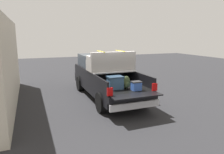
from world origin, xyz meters
TOP-DOWN VIEW (x-y plane):
  - ground_plane at (0.00, 0.00)m, footprint 40.00×40.00m
  - pickup_truck at (0.38, 0.00)m, footprint 6.05×2.06m
  - building_facade at (0.64, 4.12)m, footprint 8.13×0.36m

SIDE VIEW (x-z plane):
  - ground_plane at x=0.00m, z-range 0.00..0.00m
  - pickup_truck at x=0.38m, z-range -0.14..2.09m
  - building_facade at x=0.64m, z-range 0.00..3.56m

